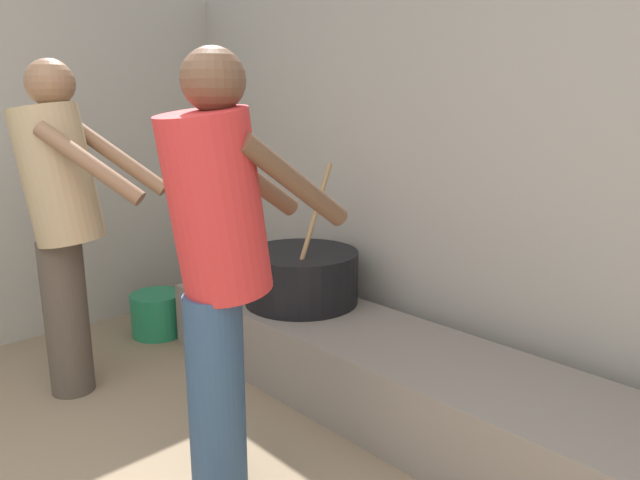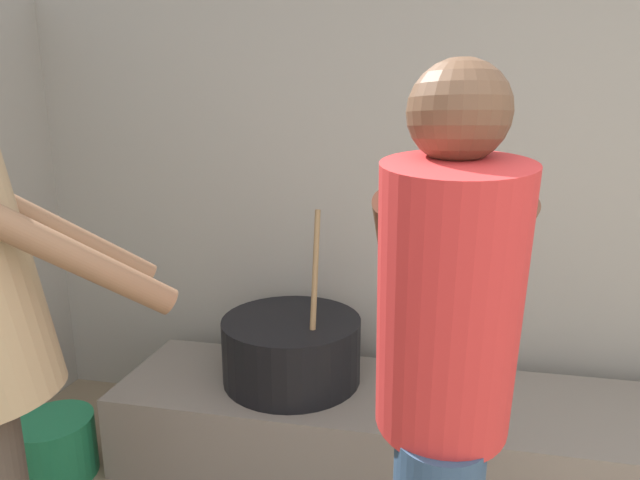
% 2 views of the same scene
% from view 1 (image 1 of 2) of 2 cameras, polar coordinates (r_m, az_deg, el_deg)
% --- Properties ---
extents(block_enclosure_rear, '(4.91, 0.20, 2.04)m').
position_cam_1_polar(block_enclosure_rear, '(2.75, 18.16, 5.20)').
color(block_enclosure_rear, '#9E998E').
rests_on(block_enclosure_rear, ground_plane).
extents(hearth_ledge, '(2.59, 0.60, 0.36)m').
position_cam_1_polar(hearth_ledge, '(2.74, 5.88, -12.67)').
color(hearth_ledge, slate).
rests_on(hearth_ledge, ground_plane).
extents(cooking_pot_main, '(0.59, 0.59, 0.72)m').
position_cam_1_polar(cooking_pot_main, '(3.03, -1.84, -3.58)').
color(cooking_pot_main, black).
rests_on(cooking_pot_main, hearth_ledge).
extents(cook_in_tan_shirt, '(0.70, 0.67, 1.56)m').
position_cam_1_polar(cook_in_tan_shirt, '(2.90, -23.88, 2.55)').
color(cook_in_tan_shirt, '#4C4238').
rests_on(cook_in_tan_shirt, ground_plane).
extents(cook_in_red_shirt, '(0.34, 0.65, 1.55)m').
position_cam_1_polar(cook_in_red_shirt, '(1.97, -9.87, -1.39)').
color(cook_in_red_shirt, navy).
rests_on(cook_in_red_shirt, ground_plane).
extents(bucket_green_plastic, '(0.31, 0.31, 0.26)m').
position_cam_1_polar(bucket_green_plastic, '(3.68, -15.58, -6.96)').
color(bucket_green_plastic, '#1E7A4C').
rests_on(bucket_green_plastic, ground_plane).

